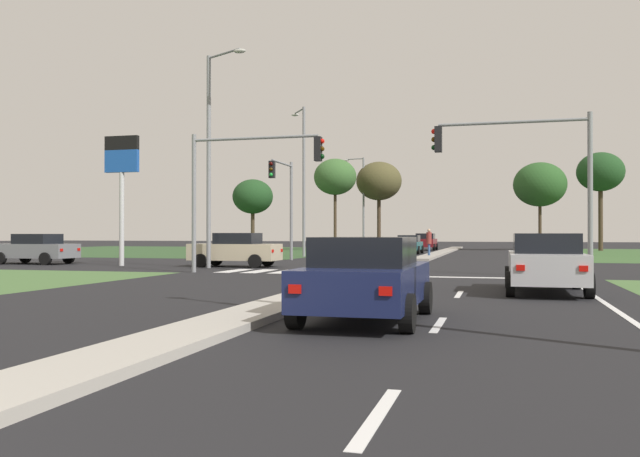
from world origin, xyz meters
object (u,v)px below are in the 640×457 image
object	(u,v)px
treeline_second	(335,177)
fuel_price_totem	(122,171)
car_silver_sixth	(545,262)
traffic_signal_near_left	(241,175)
treeline_fourth	(540,185)
car_teal_fourth	(409,244)
pedestrian_at_median	(429,239)
car_navy_near	(366,278)
car_maroon_second	(425,242)
car_grey_fifth	(36,249)
treeline_fifth	(600,172)
street_lamp_second	(212,149)
traffic_signal_near_right	(530,164)
traffic_signal_far_left	(284,192)
treeline_third	(379,181)
street_lamp_fourth	(362,198)
treeline_near	(253,197)
car_beige_third	(235,250)
street_lamp_third	(303,174)

from	to	relation	value
treeline_second	fuel_price_totem	bearing A→B (deg)	-95.42
fuel_price_totem	car_silver_sixth	bearing A→B (deg)	-28.29
car_silver_sixth	traffic_signal_near_left	xyz separation A→B (m)	(-11.25, 6.17, 3.15)
treeline_second	treeline_fourth	xyz separation A→B (m)	(18.63, 3.56, -0.81)
car_silver_sixth	traffic_signal_near_left	world-z (taller)	traffic_signal_near_left
car_teal_fourth	traffic_signal_near_left	bearing A→B (deg)	83.34
traffic_signal_near_left	fuel_price_totem	bearing A→B (deg)	152.35
pedestrian_at_median	treeline_second	bearing A→B (deg)	2.99
traffic_signal_near_left	car_silver_sixth	bearing A→B (deg)	-28.74
car_navy_near	car_maroon_second	distance (m)	52.16
car_navy_near	car_grey_fifth	distance (m)	27.61
traffic_signal_near_left	treeline_fifth	xyz separation A→B (m)	(19.06, 41.10, 3.28)
car_teal_fourth	street_lamp_second	bearing A→B (deg)	76.02
car_maroon_second	car_grey_fifth	world-z (taller)	car_maroon_second
traffic_signal_near_right	car_maroon_second	bearing A→B (deg)	101.51
traffic_signal_far_left	street_lamp_second	size ratio (longest dim) A/B	0.60
pedestrian_at_median	treeline_second	distance (m)	20.27
car_silver_sixth	treeline_fifth	distance (m)	48.33
car_navy_near	fuel_price_totem	bearing A→B (deg)	132.29
car_maroon_second	fuel_price_totem	bearing A→B (deg)	72.09
traffic_signal_near_left	fuel_price_totem	xyz separation A→B (m)	(-8.01, 4.20, 0.74)
car_navy_near	car_teal_fourth	world-z (taller)	car_navy_near
pedestrian_at_median	treeline_fifth	size ratio (longest dim) A/B	0.19
car_navy_near	treeline_second	distance (m)	51.16
traffic_signal_near_right	traffic_signal_near_left	world-z (taller)	traffic_signal_near_right
street_lamp_second	treeline_third	size ratio (longest dim) A/B	1.12
car_silver_sixth	street_lamp_fourth	size ratio (longest dim) A/B	0.49
traffic_signal_near_right	treeline_fourth	distance (m)	39.78
treeline_near	treeline_second	xyz separation A→B (m)	(8.84, -1.39, 1.66)
car_silver_sixth	treeline_second	world-z (taller)	treeline_second
car_teal_fourth	treeline_fifth	distance (m)	22.10
car_grey_fifth	pedestrian_at_median	bearing A→B (deg)	-51.53
car_beige_third	car_navy_near	bearing A→B (deg)	-150.92
car_navy_near	street_lamp_third	distance (m)	34.25
fuel_price_totem	car_navy_near	bearing A→B (deg)	-47.71
car_navy_near	car_teal_fourth	xyz separation A→B (m)	(-4.54, 40.26, -0.03)
street_lamp_third	street_lamp_fourth	xyz separation A→B (m)	(-0.07, 20.61, -0.64)
street_lamp_fourth	treeline_second	size ratio (longest dim) A/B	1.05
car_maroon_second	traffic_signal_far_left	distance (m)	27.68
street_lamp_second	treeline_third	distance (m)	37.36
treeline_fourth	treeline_fifth	world-z (taller)	treeline_fifth
car_silver_sixth	treeline_fifth	world-z (taller)	treeline_fifth
car_grey_fifth	pedestrian_at_median	world-z (taller)	pedestrian_at_median
car_beige_third	car_grey_fifth	world-z (taller)	car_beige_third
car_navy_near	treeline_third	world-z (taller)	treeline_third
treeline_third	traffic_signal_near_right	bearing A→B (deg)	-72.62
car_grey_fifth	treeline_fifth	distance (m)	49.19
fuel_price_totem	treeline_second	size ratio (longest dim) A/B	0.74
car_teal_fourth	treeline_fifth	size ratio (longest dim) A/B	0.46
street_lamp_second	treeline_near	xyz separation A→B (m)	(-11.06, 34.19, -0.23)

